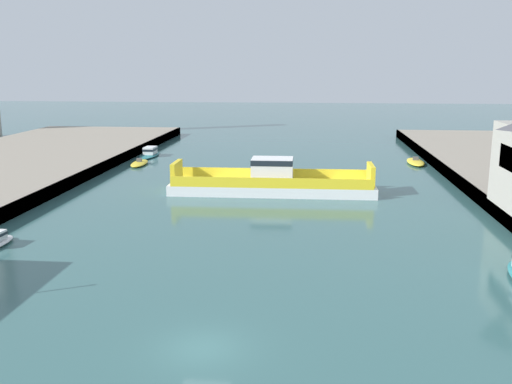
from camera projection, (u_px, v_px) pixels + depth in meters
The scene contains 5 objects.
ground_plane at pixel (203, 348), 27.96m from camera, with size 400.00×400.00×0.00m, color #335B5B.
chain_ferry at pixel (272, 182), 62.55m from camera, with size 22.40×6.14×3.85m.
moored_boat_mid_left at pixel (139, 163), 80.71m from camera, with size 2.59×6.66×0.92m.
moored_boat_mid_right at pixel (416, 162), 81.51m from camera, with size 2.45×7.16×1.03m.
moored_boat_far_right at pixel (150, 153), 88.09m from camera, with size 2.41×7.48×1.47m.
Camera 1 is at (5.12, -25.28, 13.51)m, focal length 39.95 mm.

